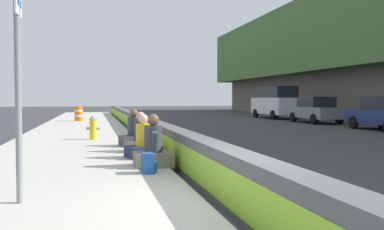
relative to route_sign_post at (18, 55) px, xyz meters
name	(u,v)px	position (x,y,z in m)	size (l,w,h in m)	color
ground_plane	(244,215)	(-0.85, -3.03, -2.21)	(160.00, 160.00, 0.00)	#353538
sidewalk_strip	(42,224)	(-0.85, -0.38, -2.14)	(80.00, 4.40, 0.14)	#B5B2A8
jersey_barrier	(244,185)	(-0.85, -3.03, -1.79)	(76.00, 0.45, 0.85)	#545456
route_sign_post	(18,55)	(0.00, 0.00, 0.00)	(0.44, 0.09, 3.60)	gray
fire_hydrant	(93,127)	(9.03, -0.99, -1.62)	(0.26, 0.46, 0.88)	gold
seated_person_foreground	(153,150)	(2.73, -2.27, -1.72)	(0.73, 0.82, 1.14)	#706651
seated_person_middle	(143,144)	(4.09, -2.22, -1.73)	(0.86, 0.94, 1.09)	#23284C
seated_person_rear	(141,139)	(5.33, -2.29, -1.73)	(0.72, 0.83, 1.10)	#706651
seated_person_far	(134,134)	(6.73, -2.23, -1.71)	(0.83, 0.93, 1.15)	#424247
backpack	(148,163)	(1.91, -2.06, -1.88)	(0.32, 0.28, 0.40)	navy
construction_barrel	(79,114)	(21.94, -0.06, -1.59)	(0.54, 0.54, 0.95)	orange
parked_car_fourth	(316,110)	(18.29, -15.12, -1.35)	(4.54, 2.02, 1.71)	slate
parked_car_midline	(275,102)	(24.60, -15.17, -0.86)	(5.16, 2.22, 2.56)	silver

